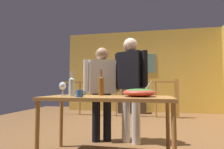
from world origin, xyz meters
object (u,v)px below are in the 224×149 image
at_px(flat_screen_tv, 132,93).
at_px(salad_bowl, 139,92).
at_px(tv_console, 132,106).
at_px(person_standing_right, 131,80).
at_px(serving_table, 107,102).
at_px(framed_picture, 146,63).
at_px(stair_railing, 134,93).
at_px(wine_bottle_amber, 101,85).
at_px(person_standing_left, 102,86).
at_px(mug_blue, 80,93).
at_px(wine_glass, 63,86).
at_px(wine_bottle_clear, 72,86).

bearing_deg(flat_screen_tv, salad_bowl, -83.85).
xyz_separation_m(tv_console, person_standing_right, (0.24, -3.18, 0.76)).
distance_m(serving_table, salad_bowl, 0.42).
xyz_separation_m(framed_picture, serving_table, (-0.45, -4.14, -0.98)).
height_order(stair_railing, wine_bottle_amber, wine_bottle_amber).
height_order(flat_screen_tv, salad_bowl, salad_bowl).
xyz_separation_m(tv_console, serving_table, (0.01, -3.85, 0.46)).
bearing_deg(serving_table, framed_picture, 83.81).
xyz_separation_m(salad_bowl, person_standing_right, (-0.16, 0.63, 0.17)).
xyz_separation_m(stair_railing, person_standing_left, (-0.32, -2.45, 0.21)).
xyz_separation_m(mug_blue, person_standing_right, (0.51, 0.88, 0.18)).
xyz_separation_m(wine_glass, person_standing_right, (0.82, 0.68, 0.10)).
bearing_deg(tv_console, salad_bowl, -83.90).
distance_m(tv_console, flat_screen_tv, 0.46).
bearing_deg(salad_bowl, serving_table, -174.13).
bearing_deg(wine_glass, framed_picture, 75.98).
height_order(stair_railing, wine_bottle_clear, stair_railing).
xyz_separation_m(stair_railing, mug_blue, (-0.36, -3.33, 0.12)).
bearing_deg(stair_railing, serving_table, -91.64).
relative_size(salad_bowl, wine_bottle_amber, 1.13).
xyz_separation_m(flat_screen_tv, person_standing_right, (0.24, -3.15, 0.30)).
height_order(tv_console, wine_bottle_amber, wine_bottle_amber).
relative_size(wine_glass, wine_bottle_amber, 0.51).
xyz_separation_m(framed_picture, wine_glass, (-1.04, -4.15, -0.78)).
bearing_deg(salad_bowl, wine_bottle_amber, 162.26).
height_order(framed_picture, stair_railing, framed_picture).
xyz_separation_m(flat_screen_tv, salad_bowl, (0.41, -3.78, 0.13)).
bearing_deg(stair_railing, flat_screen_tv, 98.12).
relative_size(stair_railing, wine_bottle_clear, 10.83).
bearing_deg(mug_blue, person_standing_right, 60.04).
distance_m(framed_picture, person_standing_right, 3.54).
bearing_deg(stair_railing, framed_picture, 70.59).
bearing_deg(stair_railing, wine_bottle_clear, -99.77).
distance_m(wine_bottle_clear, wine_bottle_amber, 0.40).
bearing_deg(person_standing_right, tv_console, -61.38).
bearing_deg(serving_table, wine_bottle_clear, -176.40).
bearing_deg(wine_bottle_amber, salad_bowl, -17.74).
height_order(framed_picture, salad_bowl, framed_picture).
xyz_separation_m(salad_bowl, mug_blue, (-0.67, -0.25, -0.01)).
distance_m(salad_bowl, person_standing_right, 0.67).
bearing_deg(wine_bottle_clear, person_standing_left, 72.63).
height_order(wine_glass, mug_blue, wine_glass).
bearing_deg(serving_table, person_standing_right, 70.74).
height_order(tv_console, flat_screen_tv, flat_screen_tv).
bearing_deg(salad_bowl, tv_console, 96.10).
relative_size(wine_bottle_clear, mug_blue, 2.66).
bearing_deg(mug_blue, wine_bottle_amber, 70.52).
relative_size(wine_bottle_amber, person_standing_right, 0.22).
bearing_deg(tv_console, person_standing_left, -94.02).
distance_m(framed_picture, mug_blue, 4.50).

